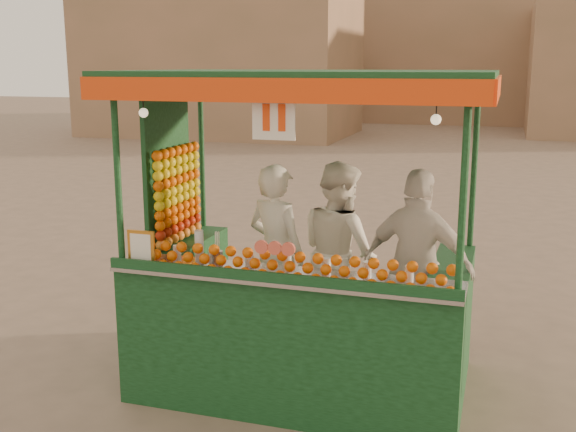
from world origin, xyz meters
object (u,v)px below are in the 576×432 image
(vendor_left, at_px, (276,254))
(vendor_right, at_px, (417,267))
(juice_cart, at_px, (293,291))
(vendor_middle, at_px, (339,252))

(vendor_left, distance_m, vendor_right, 1.22)
(vendor_right, bearing_deg, juice_cart, 24.64)
(vendor_middle, xyz_separation_m, vendor_right, (0.71, -0.24, 0.00))
(juice_cart, xyz_separation_m, vendor_left, (-0.23, 0.24, 0.24))
(juice_cart, bearing_deg, vendor_right, 11.05)
(vendor_middle, distance_m, vendor_right, 0.75)
(vendor_left, bearing_deg, vendor_middle, -137.14)
(vendor_middle, bearing_deg, vendor_right, -153.77)
(vendor_left, xyz_separation_m, vendor_right, (1.22, -0.04, 0.01))
(juice_cart, bearing_deg, vendor_left, 133.77)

